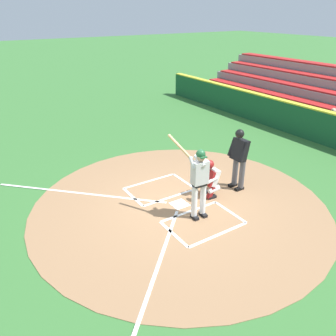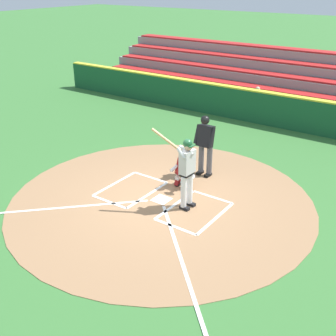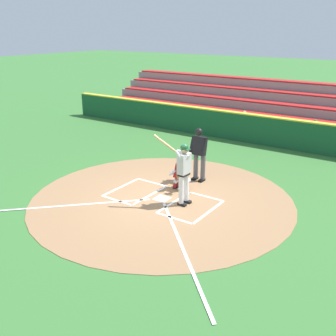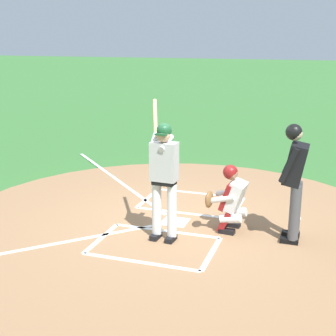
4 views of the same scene
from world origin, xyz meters
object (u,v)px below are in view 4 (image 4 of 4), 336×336
(catcher, at_px, (230,197))
(baseball, at_px, (299,219))
(batter, at_px, (164,173))
(plate_umpire, at_px, (295,175))

(catcher, xyz_separation_m, baseball, (0.84, -1.07, -0.55))
(catcher, relative_size, baseball, 15.27)
(batter, height_order, plate_umpire, batter)
(catcher, height_order, plate_umpire, plate_umpire)
(catcher, distance_m, baseball, 1.47)
(plate_umpire, relative_size, baseball, 25.20)
(catcher, bearing_deg, baseball, -51.79)
(baseball, bearing_deg, batter, 127.18)
(batter, bearing_deg, plate_umpire, -72.76)
(batter, distance_m, baseball, 2.71)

